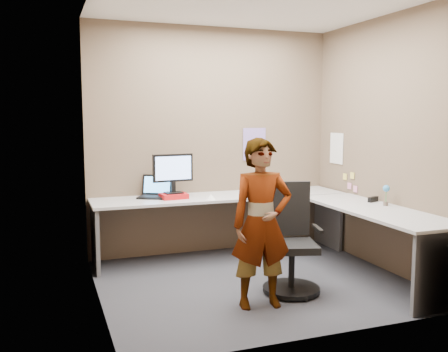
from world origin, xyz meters
name	(u,v)px	position (x,y,z in m)	size (l,w,h in m)	color
ground	(254,282)	(0.00, 0.00, 0.00)	(3.00, 3.00, 0.00)	#2A2A2F
wall_back	(212,141)	(0.00, 1.30, 1.35)	(3.00, 3.00, 0.00)	brown
wall_right	(384,144)	(1.50, 0.00, 1.35)	(2.70, 2.70, 0.00)	brown
wall_left	(96,151)	(-1.50, 0.00, 1.35)	(2.70, 2.70, 0.00)	brown
ceiling	(256,3)	(0.00, 0.00, 2.70)	(3.00, 3.00, 0.00)	white
desk	(277,214)	(0.44, 0.39, 0.59)	(2.98, 2.58, 0.73)	#BDBDBD
paper_ream	(174,196)	(-0.57, 0.95, 0.76)	(0.29, 0.21, 0.06)	#B51214
monitor	(173,170)	(-0.57, 0.97, 1.05)	(0.46, 0.15, 0.44)	black
laptop	(156,192)	(-0.74, 1.12, 0.79)	(0.44, 0.42, 0.25)	black
trackball_mouse	(168,195)	(-0.62, 1.06, 0.76)	(0.12, 0.08, 0.07)	#B7B7BC
origami	(211,197)	(-0.20, 0.75, 0.76)	(0.10, 0.10, 0.06)	white
stapler	(373,199)	(1.39, 0.01, 0.76)	(0.15, 0.04, 0.06)	black
flower	(386,192)	(1.37, -0.23, 0.87)	(0.07, 0.07, 0.22)	brown
calendar_purple	(254,144)	(0.55, 1.29, 1.30)	(0.30, 0.01, 0.40)	#846BB7
calendar_white	(337,148)	(1.49, 0.90, 1.25)	(0.01, 0.28, 0.38)	white
sticky_note_a	(352,176)	(1.49, 0.55, 0.95)	(0.01, 0.07, 0.07)	#F2E059
sticky_note_b	(349,186)	(1.49, 0.60, 0.82)	(0.01, 0.07, 0.07)	pink
sticky_note_c	(355,189)	(1.49, 0.48, 0.80)	(0.01, 0.07, 0.07)	pink
sticky_note_d	(345,177)	(1.49, 0.70, 0.92)	(0.01, 0.07, 0.07)	#F2E059
office_chair	(290,248)	(0.23, -0.33, 0.41)	(0.57, 0.55, 1.01)	black
person	(262,223)	(-0.19, -0.59, 0.73)	(0.53, 0.35, 1.47)	#999399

